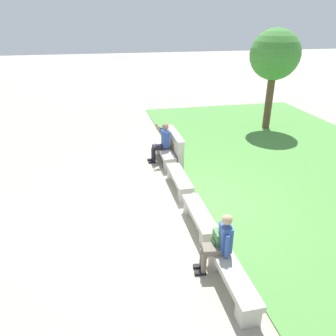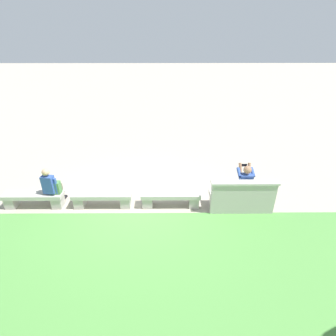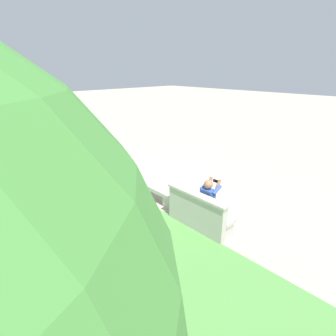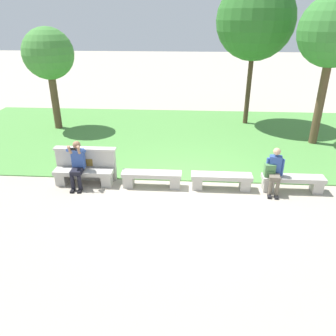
{
  "view_description": "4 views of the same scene",
  "coord_description": "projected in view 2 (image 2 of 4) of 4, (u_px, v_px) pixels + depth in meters",
  "views": [
    {
      "loc": [
        7.05,
        -2.05,
        4.5
      ],
      "look_at": [
        -0.55,
        -0.42,
        0.89
      ],
      "focal_mm": 35.0,
      "sensor_mm": 36.0,
      "label": 1
    },
    {
      "loc": [
        -0.87,
        6.31,
        4.53
      ],
      "look_at": [
        -0.91,
        -0.4,
        1.05
      ],
      "focal_mm": 28.0,
      "sensor_mm": 36.0,
      "label": 2
    },
    {
      "loc": [
        -6.68,
        4.77,
        3.88
      ],
      "look_at": [
        -1.11,
        -0.43,
        0.96
      ],
      "focal_mm": 28.0,
      "sensor_mm": 36.0,
      "label": 3
    },
    {
      "loc": [
        0.05,
        -8.29,
        4.45
      ],
      "look_at": [
        -0.47,
        -0.71,
        0.93
      ],
      "focal_mm": 35.0,
      "sensor_mm": 36.0,
      "label": 4
    }
  ],
  "objects": [
    {
      "name": "bench_far",
      "position": [
        34.0,
        198.0,
        7.53
      ],
      "size": [
        1.7,
        0.4,
        0.45
      ],
      "color": "#B7B2A8",
      "rests_on": "ground"
    },
    {
      "name": "ground_plane",
      "position": [
        137.0,
        206.0,
        7.68
      ],
      "size": [
        80.0,
        80.0,
        0.0
      ],
      "primitive_type": "plane",
      "color": "#A89E8C"
    },
    {
      "name": "backpack",
      "position": [
        56.0,
        188.0,
        7.4
      ],
      "size": [
        0.28,
        0.24,
        0.43
      ],
      "color": "#4C7F47",
      "rests_on": "bench_far"
    },
    {
      "name": "bench_mid",
      "position": [
        102.0,
        198.0,
        7.54
      ],
      "size": [
        1.7,
        0.4,
        0.45
      ],
      "color": "#B7B2A8",
      "rests_on": "ground"
    },
    {
      "name": "bench_near",
      "position": [
        171.0,
        197.0,
        7.55
      ],
      "size": [
        1.7,
        0.4,
        0.45
      ],
      "color": "#B7B2A8",
      "rests_on": "ground"
    },
    {
      "name": "person_photographer",
      "position": [
        244.0,
        183.0,
        7.43
      ],
      "size": [
        0.48,
        0.73,
        1.32
      ],
      "color": "black",
      "rests_on": "ground"
    },
    {
      "name": "person_distant",
      "position": [
        51.0,
        185.0,
        7.41
      ],
      "size": [
        0.48,
        0.7,
        1.26
      ],
      "color": "black",
      "rests_on": "ground"
    },
    {
      "name": "bench_main",
      "position": [
        239.0,
        197.0,
        7.56
      ],
      "size": [
        1.7,
        0.4,
        0.45
      ],
      "color": "#B7B2A8",
      "rests_on": "ground"
    },
    {
      "name": "backrest_wall_with_plaque",
      "position": [
        243.0,
        197.0,
        7.16
      ],
      "size": [
        1.8,
        0.24,
        1.01
      ],
      "color": "#B7B2A8",
      "rests_on": "ground"
    }
  ]
}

